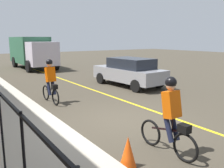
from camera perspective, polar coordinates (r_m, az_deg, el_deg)
name	(u,v)px	position (r m, az deg, el deg)	size (l,w,h in m)	color
ground_plane	(121,120)	(7.95, 2.22, -8.66)	(80.00, 80.00, 0.00)	#40392D
lane_line_centre	(156,112)	(8.95, 10.53, -6.58)	(36.00, 0.12, 0.01)	yellow
sidewalk	(12,143)	(6.63, -22.78, -12.92)	(40.00, 3.20, 0.15)	#B1A896
cyclist_lead	(51,81)	(10.14, -14.43, 0.59)	(1.71, 0.37, 1.83)	black
cyclist_follow	(170,117)	(5.62, 13.72, -7.55)	(1.71, 0.37, 1.83)	black
patrol_sedan	(129,71)	(13.51, 4.11, 3.01)	(4.52, 2.18, 1.58)	gray
box_truck_background	(32,51)	(22.64, -18.45, 7.47)	(6.75, 2.64, 2.78)	#285A3E
traffic_cone_near	(128,152)	(5.17, 3.83, -15.82)	(0.36, 0.36, 0.67)	#EF4F10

